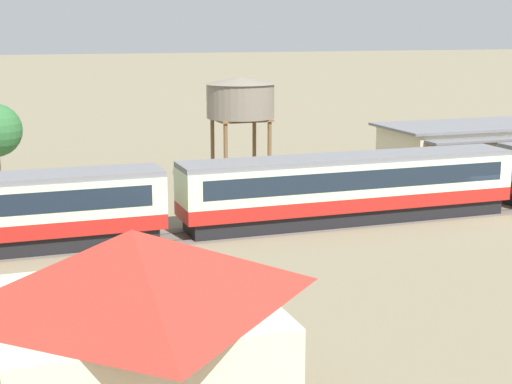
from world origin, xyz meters
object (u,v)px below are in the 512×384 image
at_px(passenger_train, 176,198).
at_px(water_tower, 240,99).
at_px(cottage_red_roof_2, 135,321).
at_px(station_building, 477,149).

distance_m(passenger_train, water_tower, 15.17).
bearing_deg(cottage_red_roof_2, water_tower, 66.59).
bearing_deg(water_tower, station_building, -7.12).
bearing_deg(station_building, passenger_train, -158.89).
bearing_deg(cottage_red_roof_2, passenger_train, 72.97).
relative_size(station_building, water_tower, 1.94).
height_order(water_tower, cottage_red_roof_2, water_tower).
relative_size(passenger_train, water_tower, 10.82).
bearing_deg(water_tower, cottage_red_roof_2, -113.41).
relative_size(passenger_train, cottage_red_roof_2, 10.36).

